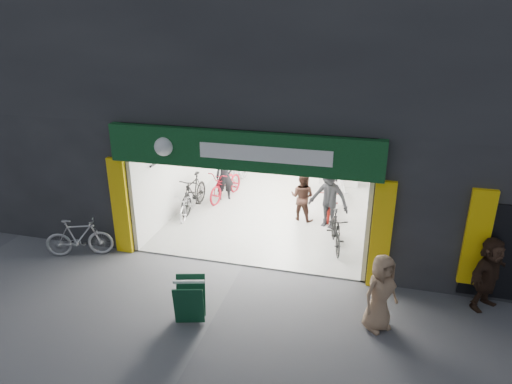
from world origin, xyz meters
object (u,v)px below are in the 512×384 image
at_px(pedestrian_near, 380,293).
at_px(bike_right_front, 336,231).
at_px(bike_left_front, 188,204).
at_px(parked_bike, 79,238).
at_px(sandwich_board, 190,300).

bearing_deg(pedestrian_near, bike_right_front, 66.01).
xyz_separation_m(bike_left_front, pedestrian_near, (5.80, -4.10, 0.40)).
height_order(bike_left_front, parked_bike, parked_bike).
height_order(bike_left_front, sandwich_board, sandwich_board).
bearing_deg(sandwich_board, parked_bike, 138.59).
bearing_deg(bike_right_front, sandwich_board, -135.11).
height_order(parked_bike, sandwich_board, parked_bike).
distance_m(bike_left_front, parked_bike, 3.51).
distance_m(bike_left_front, bike_right_front, 4.74).
bearing_deg(bike_left_front, parked_bike, -126.62).
bearing_deg(bike_left_front, pedestrian_near, -41.87).
height_order(bike_left_front, bike_right_front, bike_right_front).
relative_size(bike_left_front, pedestrian_near, 0.98).
relative_size(bike_right_front, sandwich_board, 1.82).
xyz_separation_m(bike_left_front, bike_right_front, (4.65, -0.94, 0.09)).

